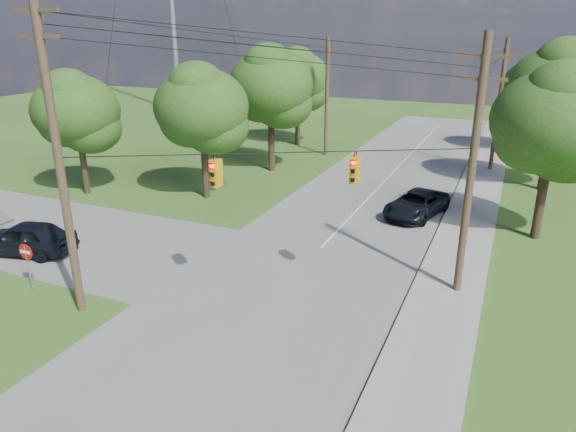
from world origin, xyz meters
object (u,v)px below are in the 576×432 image
at_px(pole_sw, 58,157).
at_px(pole_ne, 472,167).
at_px(pole_north_w, 327,96).
at_px(car_main_north, 417,204).
at_px(do_not_enter_sign, 26,256).
at_px(pole_north_e, 499,105).
at_px(car_cross_dark, 25,238).

height_order(pole_sw, pole_ne, pole_sw).
relative_size(pole_sw, pole_north_w, 1.20).
relative_size(car_main_north, do_not_enter_sign, 2.45).
distance_m(pole_sw, pole_north_w, 29.62).
distance_m(pole_ne, car_main_north, 10.62).
relative_size(pole_north_w, car_main_north, 1.90).
bearing_deg(pole_north_e, do_not_enter_sign, -119.65).
bearing_deg(pole_ne, do_not_enter_sign, -156.53).
distance_m(pole_sw, car_main_north, 20.10).
bearing_deg(pole_sw, pole_north_e, 65.48).
bearing_deg(pole_north_w, pole_sw, -89.23).
bearing_deg(pole_sw, do_not_enter_sign, 173.15).
distance_m(car_cross_dark, do_not_enter_sign, 4.35).
distance_m(pole_north_w, car_cross_dark, 27.61).
bearing_deg(pole_sw, car_main_north, 58.52).
height_order(pole_north_w, car_cross_dark, pole_north_w).
xyz_separation_m(pole_sw, car_main_north, (10.10, 16.49, -5.46)).
xyz_separation_m(car_main_north, do_not_enter_sign, (-13.23, -16.12, 0.82)).
xyz_separation_m(pole_north_e, car_main_north, (-3.40, -13.11, -4.37)).
height_order(pole_ne, do_not_enter_sign, pole_ne).
bearing_deg(car_cross_dark, car_main_north, 115.07).
xyz_separation_m(pole_north_w, car_main_north, (10.50, -13.11, -4.37)).
relative_size(pole_sw, car_main_north, 2.27).
bearing_deg(car_cross_dark, pole_sw, 51.18).
bearing_deg(car_main_north, pole_ne, -55.64).
bearing_deg(pole_north_e, pole_sw, -114.52).
height_order(pole_sw, car_main_north, pole_sw).
height_order(pole_north_e, pole_north_w, same).
height_order(pole_north_w, car_main_north, pole_north_w).
height_order(pole_ne, pole_north_e, pole_ne).
xyz_separation_m(pole_sw, pole_north_w, (-0.40, 29.60, -1.10)).
relative_size(pole_ne, pole_north_e, 1.05).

